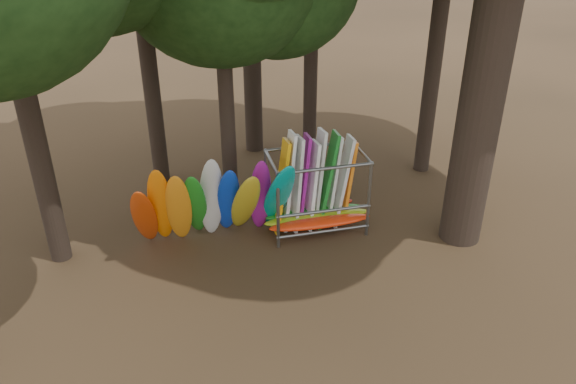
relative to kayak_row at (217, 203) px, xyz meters
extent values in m
plane|color=#47331E|center=(1.75, -1.59, -1.27)|extent=(120.00, 120.00, 0.00)
cylinder|color=black|center=(-4.18, 0.35, 4.04)|extent=(0.53, 0.53, 10.63)
cylinder|color=black|center=(-1.34, 4.36, 4.50)|extent=(0.52, 0.52, 11.54)
cylinder|color=black|center=(0.60, 1.48, 3.03)|extent=(0.42, 0.42, 8.60)
ellipsoid|color=#C0390B|center=(-1.90, -0.08, -0.13)|extent=(0.76, 1.75, 2.43)
ellipsoid|color=orange|center=(-1.46, -0.06, 0.13)|extent=(0.69, 1.74, 2.94)
ellipsoid|color=orange|center=(-1.01, -0.13, 0.03)|extent=(0.76, 1.62, 2.72)
ellipsoid|color=#1C811D|center=(-0.57, 0.05, -0.02)|extent=(0.82, 1.88, 2.65)
ellipsoid|color=beige|center=(-0.12, 0.11, 0.09)|extent=(0.72, 1.21, 2.82)
ellipsoid|color=#0D35BA|center=(0.32, 0.14, -0.06)|extent=(0.66, 1.52, 2.57)
ellipsoid|color=gold|center=(0.76, -0.01, -0.10)|extent=(0.93, 1.94, 2.52)
ellipsoid|color=#891679|center=(1.21, 0.11, 0.00)|extent=(0.68, 1.19, 2.63)
ellipsoid|color=#05948E|center=(1.65, -0.10, 0.04)|extent=(0.96, 2.16, 2.81)
ellipsoid|color=red|center=(2.82, -0.29, -0.85)|extent=(2.97, 0.55, 0.24)
ellipsoid|color=#93AF17|center=(2.82, 0.00, -0.85)|extent=(3.11, 0.55, 0.24)
ellipsoid|color=#1C8120|center=(2.82, 0.31, -0.85)|extent=(2.92, 0.55, 0.24)
ellipsoid|color=#B31B0D|center=(2.82, 0.70, -0.85)|extent=(2.62, 0.55, 0.24)
cube|color=#F9A90D|center=(1.83, 0.30, 0.08)|extent=(0.51, 0.80, 2.73)
cube|color=white|center=(2.05, 0.40, 0.16)|extent=(0.47, 0.82, 2.90)
cube|color=silver|center=(2.27, 0.28, 0.11)|extent=(0.38, 0.81, 2.80)
cube|color=#901887|center=(2.49, 0.43, 0.10)|extent=(0.43, 0.78, 2.76)
cube|color=white|center=(2.71, 0.28, 0.02)|extent=(0.40, 0.80, 2.61)
cube|color=silver|center=(2.93, 0.45, 0.15)|extent=(0.43, 0.81, 2.87)
cube|color=#1A7926|center=(3.15, 0.27, 0.15)|extent=(0.66, 0.77, 2.85)
cube|color=white|center=(3.37, 0.48, 0.05)|extent=(0.49, 0.80, 2.67)
cube|color=silver|center=(3.59, 0.24, 0.07)|extent=(0.61, 0.77, 2.69)
cube|color=orange|center=(3.81, 0.40, -0.03)|extent=(0.44, 0.76, 2.51)
camera|label=1|loc=(-1.33, -13.12, 7.34)|focal=35.00mm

